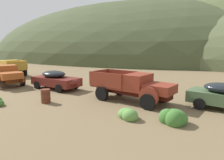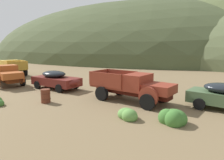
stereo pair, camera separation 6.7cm
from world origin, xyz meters
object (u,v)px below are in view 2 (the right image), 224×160
Objects in this scene: truck_oxide_orange at (5,74)px; oil_drum_foreground at (46,96)px; truck_rust_red at (136,87)px; truck_faded_yellow at (10,67)px; car_oxblood at (57,80)px.

oil_drum_foreground is at bearing 1.81° from truck_oxide_orange.
truck_rust_red is 5.92m from oil_drum_foreground.
truck_oxide_orange is (6.17, -4.09, -0.01)m from truck_faded_yellow.
truck_oxide_orange is 1.17× the size of truck_rust_red.
car_oxblood is at bearing 128.38° from oil_drum_foreground.
truck_faded_yellow and truck_rust_red have the same top height.
truck_rust_red is at bearing 21.22° from truck_oxide_orange.
truck_rust_red is (13.15, 1.34, -0.00)m from truck_oxide_orange.
truck_oxide_orange is 1.46× the size of car_oxblood.
truck_faded_yellow is at bearing 161.89° from truck_oxide_orange.
truck_oxide_orange is at bearing 166.39° from oil_drum_foreground.
car_oxblood is (5.61, 1.37, -0.19)m from truck_oxide_orange.
truck_faded_yellow is 1.06× the size of truck_rust_red.
truck_faded_yellow is 15.70m from oil_drum_foreground.
truck_faded_yellow is 19.51m from truck_rust_red.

